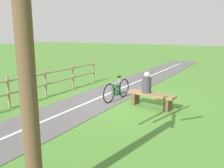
# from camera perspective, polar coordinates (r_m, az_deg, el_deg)

# --- Properties ---
(ground_plane) EXTENTS (80.00, 80.00, 0.00)m
(ground_plane) POSITION_cam_1_polar(r_m,az_deg,el_deg) (9.46, 2.74, -3.83)
(ground_plane) COLOR #477A2D
(paved_path) EXTENTS (4.38, 36.06, 0.02)m
(paved_path) POSITION_cam_1_polar(r_m,az_deg,el_deg) (7.04, -20.76, -10.37)
(paved_path) COLOR #565454
(paved_path) RESTS_ON ground_plane
(path_centre_line) EXTENTS (2.08, 31.94, 0.00)m
(path_centre_line) POSITION_cam_1_polar(r_m,az_deg,el_deg) (7.04, -20.77, -10.30)
(path_centre_line) COLOR silver
(path_centre_line) RESTS_ON paved_path
(bench) EXTENTS (1.78, 0.71, 0.50)m
(bench) POSITION_cam_1_polar(r_m,az_deg,el_deg) (8.61, 9.22, -3.21)
(bench) COLOR brown
(bench) RESTS_ON ground_plane
(person_seated) EXTENTS (0.38, 0.38, 0.75)m
(person_seated) POSITION_cam_1_polar(r_m,az_deg,el_deg) (8.58, 8.21, 0.08)
(person_seated) COLOR #38383D
(person_seated) RESTS_ON bench
(bicycle) EXTENTS (0.27, 1.79, 0.93)m
(bicycle) POSITION_cam_1_polar(r_m,az_deg,el_deg) (9.39, 1.14, -1.44)
(bicycle) COLOR black
(bicycle) RESTS_ON ground_plane
(backpack) EXTENTS (0.38, 0.40, 0.43)m
(backpack) POSITION_cam_1_polar(r_m,az_deg,el_deg) (10.17, 1.01, -1.42)
(backpack) COLOR #1E4C2D
(backpack) RESTS_ON ground_plane
(tree_mid_field) EXTENTS (1.33, 1.30, 4.37)m
(tree_mid_field) POSITION_cam_1_polar(r_m,az_deg,el_deg) (3.49, -19.57, 0.42)
(tree_mid_field) COLOR brown
(tree_mid_field) RESTS_ON ground_plane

